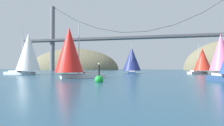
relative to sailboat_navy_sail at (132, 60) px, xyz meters
The scene contains 10 objects.
ground_plane 43.92m from the sailboat_navy_sail, 98.63° to the right, with size 360.00×360.00×0.00m, color navy.
headland_left 110.60m from the sailboat_navy_sail, 123.85° to the left, with size 74.46×44.00×34.03m, color #6B664C.
suspension_bridge 54.23m from the sailboat_navy_sail, 97.22° to the left, with size 136.50×6.00×39.44m.
sailboat_navy_sail is the anchor object (origin of this frame).
sailboat_pink_spinnaker 25.34m from the sailboat_navy_sail, 27.36° to the right, with size 7.82×9.95×9.85m.
sailboat_white_mainsail 29.85m from the sailboat_navy_sail, 142.95° to the right, with size 9.62×5.98×12.01m.
sailboat_red_spinnaker 32.80m from the sailboat_navy_sail, 99.56° to the right, with size 8.83×7.70×9.59m.
sailboat_green_sail 31.15m from the sailboat_navy_sail, 157.53° to the left, with size 4.21×6.70×7.61m.
sailboat_scarlet_sail 20.10m from the sailboat_navy_sail, ahead, with size 7.82×7.58×8.17m.
channel_buoy 40.19m from the sailboat_navy_sail, 87.13° to the right, with size 1.10×1.10×2.64m.
Camera 1 is at (16.43, -21.66, 1.81)m, focal length 34.00 mm.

